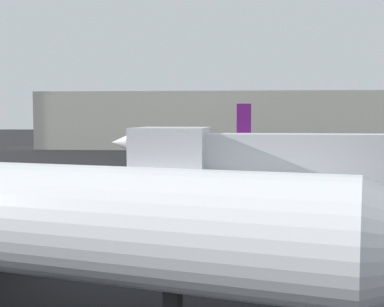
# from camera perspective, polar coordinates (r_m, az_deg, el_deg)

# --- Properties ---
(airplane_far_right) EXTENTS (26.44, 22.28, 9.50)m
(airplane_far_right) POSITION_cam_1_polar(r_m,az_deg,el_deg) (86.50, -0.30, 1.26)
(airplane_far_right) COLOR white
(airplane_far_right) RESTS_ON ground_plane
(baggage_cart) EXTENTS (2.73, 2.24, 1.30)m
(baggage_cart) POSITION_cam_1_polar(r_m,az_deg,el_deg) (29.92, 14.05, -8.14)
(baggage_cart) COLOR red
(baggage_cart) RESTS_ON ground_plane
(terminal_building) EXTENTS (85.11, 18.67, 12.94)m
(terminal_building) POSITION_cam_1_polar(r_m,az_deg,el_deg) (118.15, 3.80, 3.75)
(terminal_building) COLOR beige
(terminal_building) RESTS_ON ground_plane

